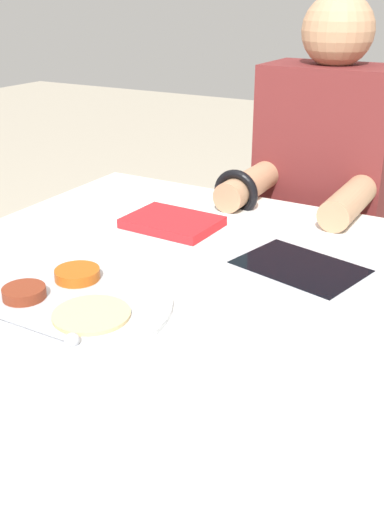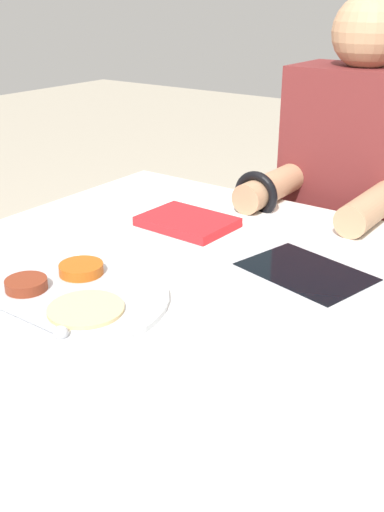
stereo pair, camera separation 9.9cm
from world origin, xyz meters
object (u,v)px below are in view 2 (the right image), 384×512
object	(u,v)px
thali_tray	(67,297)
tablet_device	(305,274)
red_notebook	(187,223)
person_diner	(343,254)

from	to	relation	value
thali_tray	tablet_device	world-z (taller)	thali_tray
thali_tray	red_notebook	world-z (taller)	thali_tray
thali_tray	tablet_device	bearing A→B (deg)	48.97
red_notebook	tablet_device	size ratio (longest dim) A/B	0.71
tablet_device	red_notebook	bearing A→B (deg)	166.64
red_notebook	tablet_device	distance (m)	0.32
thali_tray	red_notebook	bearing A→B (deg)	96.37
thali_tray	person_diner	bearing A→B (deg)	80.43
tablet_device	person_diner	world-z (taller)	person_diner
red_notebook	tablet_device	world-z (taller)	red_notebook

